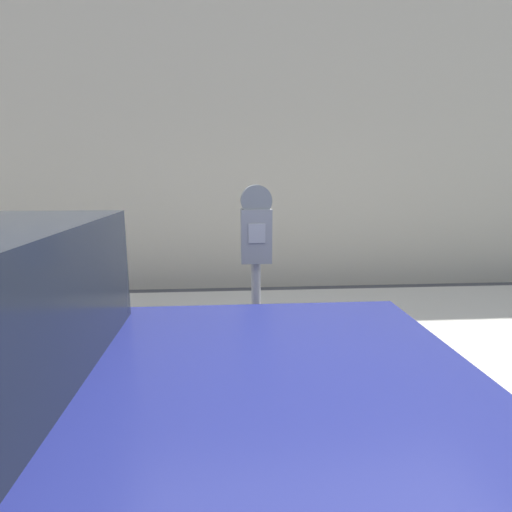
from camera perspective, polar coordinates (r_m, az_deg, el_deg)
The scene contains 3 objects.
sidewalk at distance 4.10m, azimuth 4.13°, elevation -11.28°, with size 24.00×2.80×0.13m.
building_facade at distance 6.18m, azimuth 1.39°, elevation 28.01°, with size 24.00×0.30×6.82m.
parking_meter at distance 2.62m, azimuth 0.00°, elevation 1.29°, with size 0.20×0.16×1.46m.
Camera 1 is at (-0.56, -1.54, 1.65)m, focal length 28.00 mm.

